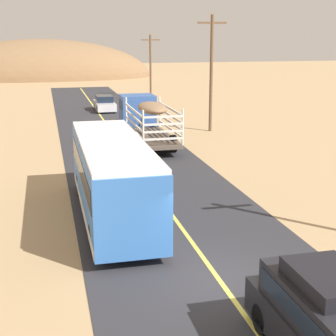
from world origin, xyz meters
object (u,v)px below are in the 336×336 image
object	(u,v)px
livestock_truck	(143,114)
suv_near	(326,320)
power_pole_far	(151,64)
car_far	(105,104)
bus	(113,177)
power_pole_mid	(211,70)

from	to	relation	value
livestock_truck	suv_near	bearing A→B (deg)	-91.90
power_pole_far	suv_near	bearing A→B (deg)	-97.28
suv_near	car_far	xyz separation A→B (m)	(-0.17, 41.00, -0.46)
bus	power_pole_far	world-z (taller)	power_pole_far
suv_near	livestock_truck	world-z (taller)	livestock_truck
livestock_truck	power_pole_far	bearing A→B (deg)	77.17
power_pole_mid	power_pole_far	distance (m)	22.90
livestock_truck	power_pole_far	distance (m)	25.64
livestock_truck	power_pole_far	world-z (taller)	power_pole_far
suv_near	power_pole_mid	world-z (taller)	power_pole_mid
power_pole_mid	car_far	bearing A→B (deg)	117.94
bus	power_pole_far	xyz separation A→B (m)	(9.88, 40.57, 2.15)
car_far	power_pole_far	distance (m)	12.65
livestock_truck	power_pole_mid	distance (m)	6.66
suv_near	livestock_truck	distance (m)	26.34
power_pole_far	livestock_truck	bearing A→B (deg)	-102.83
suv_near	bus	distance (m)	11.18
power_pole_mid	power_pole_far	size ratio (longest dim) A/B	1.20
bus	power_pole_mid	bearing A→B (deg)	60.82
bus	power_pole_far	bearing A→B (deg)	76.32
car_far	bus	bearing A→B (deg)	-95.96
bus	car_far	bearing A→B (deg)	84.04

